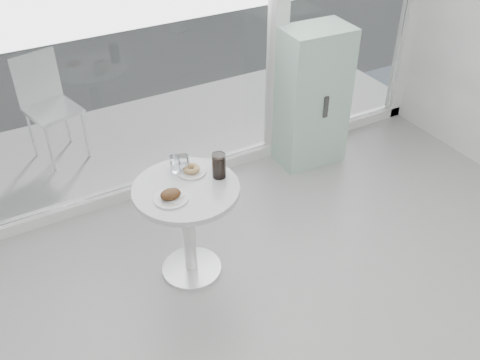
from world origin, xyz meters
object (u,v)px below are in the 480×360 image
water_tumbler_a (175,165)px  patio_chair (47,101)px  mint_cabinet (312,97)px  plate_fritter (171,196)px  plate_donut (192,170)px  main_table (188,213)px  water_tumbler_b (184,164)px  cola_glass (219,166)px

water_tumbler_a → patio_chair: bearing=105.2°
mint_cabinet → patio_chair: mint_cabinet is taller
plate_fritter → plate_donut: 0.31m
main_table → plate_fritter: size_ratio=3.41×
mint_cabinet → water_tumbler_b: (-1.55, -0.65, 0.17)m
main_table → cola_glass: (0.25, 0.00, 0.31)m
water_tumbler_a → water_tumbler_b: (0.05, -0.02, 0.00)m
water_tumbler_a → plate_fritter: bearing=-119.0°
patio_chair → water_tumbler_a: patio_chair is taller
main_table → patio_chair: patio_chair is taller
patio_chair → plate_fritter: size_ratio=4.36×
plate_fritter → cola_glass: cola_glass is taller
main_table → water_tumbler_b: size_ratio=6.36×
plate_fritter → plate_donut: (0.24, 0.20, -0.01)m
mint_cabinet → main_table: bearing=-149.9°
patio_chair → plate_donut: patio_chair is taller
water_tumbler_a → water_tumbler_b: 0.06m
patio_chair → plate_donut: size_ratio=4.99×
plate_donut → cola_glass: bearing=-42.1°
mint_cabinet → plate_fritter: bearing=-149.8°
patio_chair → plate_fritter: (0.34, -2.09, 0.19)m
main_table → water_tumbler_a: (0.02, 0.20, 0.27)m
main_table → mint_cabinet: bearing=27.2°
plate_fritter → mint_cabinet: bearing=27.2°
plate_donut → cola_glass: (0.15, -0.13, 0.07)m
patio_chair → cola_glass: patio_chair is taller
main_table → patio_chair: size_ratio=0.78×
water_tumbler_b → cola_glass: 0.26m
water_tumbler_b → water_tumbler_a: bearing=156.9°
mint_cabinet → water_tumbler_b: 1.69m
patio_chair → water_tumbler_b: bearing=-88.0°
plate_donut → main_table: bearing=-128.1°
water_tumbler_b → main_table: bearing=-111.7°
mint_cabinet → plate_donut: bearing=-152.3°
mint_cabinet → water_tumbler_b: bearing=-154.3°
water_tumbler_a → cola_glass: bearing=-41.2°
mint_cabinet → plate_donut: mint_cabinet is taller
main_table → plate_donut: (0.10, 0.13, 0.24)m
water_tumbler_a → water_tumbler_b: water_tumbler_b is taller
mint_cabinet → plate_donut: (-1.52, -0.70, 0.14)m
plate_donut → water_tumbler_b: water_tumbler_b is taller
water_tumbler_a → main_table: bearing=-95.2°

